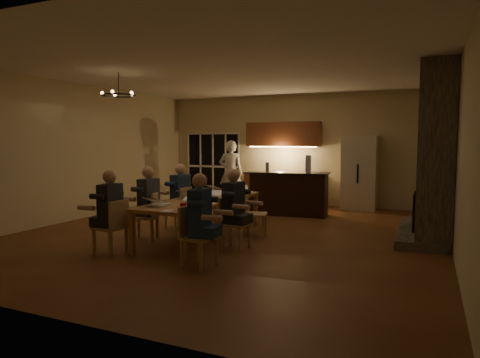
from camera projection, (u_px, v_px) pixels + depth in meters
name	position (u px, v px, depth m)	size (l,w,h in m)	color
floor	(231.00, 233.00, 8.58)	(9.00, 9.00, 0.00)	brown
back_wall	(296.00, 150.00, 12.56)	(8.00, 0.04, 3.20)	beige
left_wall	(76.00, 152.00, 10.06)	(0.04, 9.00, 3.20)	beige
right_wall	(458.00, 157.00, 6.82)	(0.04, 9.00, 3.20)	beige
ceiling	(230.00, 70.00, 8.30)	(8.00, 9.00, 0.04)	white
french_doors	(213.00, 166.00, 13.65)	(1.86, 0.08, 2.10)	black
fireplace	(435.00, 154.00, 8.05)	(0.58, 2.50, 3.20)	#6F6657
kitchenette	(282.00, 164.00, 12.42)	(2.24, 0.68, 2.40)	brown
refrigerator	(360.00, 173.00, 11.51)	(0.90, 0.68, 2.00)	beige
dining_table	(203.00, 219.00, 8.14)	(1.10, 3.11, 0.75)	#BC7E4B
bar_island	(289.00, 194.00, 10.72)	(1.98, 0.68, 1.08)	black
chair_left_near	(110.00, 227.00, 7.01)	(0.44, 0.44, 0.89)	tan
chair_left_mid	(145.00, 216.00, 7.98)	(0.44, 0.44, 0.89)	tan
chair_left_far	(178.00, 208.00, 9.05)	(0.44, 0.44, 0.89)	tan
chair_right_near	(199.00, 237.00, 6.27)	(0.44, 0.44, 0.89)	tan
chair_right_mid	(235.00, 223.00, 7.29)	(0.44, 0.44, 0.89)	tan
chair_right_far	(255.00, 214.00, 8.31)	(0.44, 0.44, 0.89)	tan
person_left_near	(110.00, 212.00, 7.00)	(0.60, 0.60, 1.38)	#252930
person_right_near	(200.00, 220.00, 6.27)	(0.60, 0.60, 1.38)	navy
person_left_mid	(149.00, 203.00, 8.00)	(0.60, 0.60, 1.38)	#373D41
person_right_mid	(234.00, 209.00, 7.31)	(0.60, 0.60, 1.38)	#252930
person_left_far	(181.00, 197.00, 8.96)	(0.60, 0.60, 1.38)	navy
standing_person	(231.00, 172.00, 12.49)	(0.68, 0.45, 1.88)	silver
chandelier	(119.00, 95.00, 8.44)	(0.66, 0.66, 0.03)	black
laptop_a	(158.00, 199.00, 7.25)	(0.32, 0.28, 0.23)	silver
laptop_b	(190.00, 200.00, 7.20)	(0.32, 0.28, 0.23)	silver
laptop_c	(190.00, 192.00, 8.25)	(0.32, 0.28, 0.23)	silver
laptop_d	(215.00, 194.00, 7.93)	(0.32, 0.28, 0.23)	silver
laptop_e	(219.00, 187.00, 9.17)	(0.32, 0.28, 0.23)	silver
laptop_f	(241.00, 188.00, 8.95)	(0.32, 0.28, 0.23)	silver
mug_front	(190.00, 199.00, 7.77)	(0.07, 0.07, 0.10)	silver
mug_mid	(220.00, 194.00, 8.56)	(0.09, 0.09, 0.10)	silver
mug_back	(205.00, 191.00, 8.95)	(0.07, 0.07, 0.10)	silver
redcup_near	(183.00, 207.00, 6.79)	(0.09, 0.09, 0.12)	#BA0C0E
redcup_mid	(191.00, 193.00, 8.57)	(0.09, 0.09, 0.12)	#BA0C0E
can_silver	(188.00, 201.00, 7.45)	(0.06, 0.06, 0.12)	#B2B2B7
can_cola	(225.00, 189.00, 9.39)	(0.06, 0.06, 0.12)	#3F0F0C
can_right	(226.00, 195.00, 8.20)	(0.07, 0.07, 0.12)	#B2B2B7
plate_near	(208.00, 203.00, 7.51)	(0.27, 0.27, 0.02)	silver
plate_left	(165.00, 204.00, 7.39)	(0.22, 0.22, 0.02)	silver
plate_far	(241.00, 195.00, 8.68)	(0.23, 0.23, 0.02)	silver
notepad	(167.00, 211.00, 6.68)	(0.16, 0.22, 0.01)	white
bar_bottle	(267.00, 167.00, 10.79)	(0.09, 0.09, 0.24)	#99999E
bar_blender	(308.00, 164.00, 10.42)	(0.14, 0.14, 0.43)	silver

